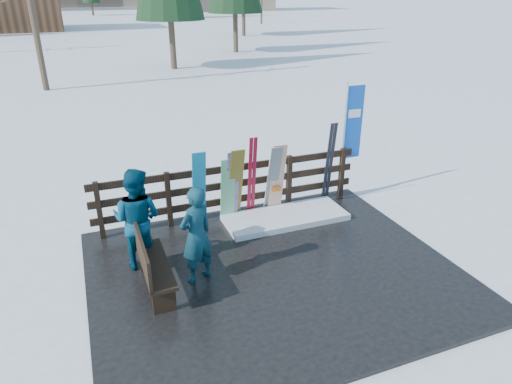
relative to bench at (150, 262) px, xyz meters
name	(u,v)px	position (x,y,z in m)	size (l,w,h in m)	color
ground	(274,274)	(2.00, -0.19, -0.60)	(700.00, 700.00, 0.00)	white
deck	(274,272)	(2.00, -0.19, -0.56)	(6.00, 5.00, 0.08)	black
fence	(232,186)	(2.00, 2.01, 0.14)	(5.60, 0.10, 1.15)	black
snow_patch	(285,217)	(2.95, 1.41, -0.46)	(2.50, 1.00, 0.12)	white
bench	(150,262)	(0.00, 0.00, 0.00)	(0.40, 1.50, 0.97)	black
snowboard_0	(199,189)	(1.26, 1.79, 0.28)	(0.27, 0.03, 1.62)	#1A99C4
snowboard_1	(228,190)	(1.85, 1.79, 0.17)	(0.29, 0.03, 1.39)	silver
snowboard_2	(236,184)	(2.01, 1.79, 0.27)	(0.28, 0.03, 1.61)	yellow
snowboard_3	(232,186)	(1.94, 1.79, 0.24)	(0.26, 0.03, 1.53)	silver
snowboard_4	(273,180)	(2.82, 1.79, 0.25)	(0.25, 0.03, 1.57)	black
snowboard_5	(277,179)	(2.91, 1.79, 0.26)	(0.30, 0.03, 1.56)	white
ski_pair_a	(252,177)	(2.39, 1.86, 0.35)	(0.16, 0.22, 1.73)	maroon
ski_pair_b	(329,163)	(4.17, 1.86, 0.40)	(0.17, 0.23, 1.83)	black
rental_flag	(351,127)	(4.78, 2.06, 1.09)	(0.45, 0.04, 2.60)	silver
person_front	(196,235)	(0.75, 0.03, 0.30)	(0.60, 0.39, 1.63)	#0F4D52
person_back	(137,219)	(-0.05, 0.79, 0.37)	(0.86, 0.67, 1.77)	#053853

